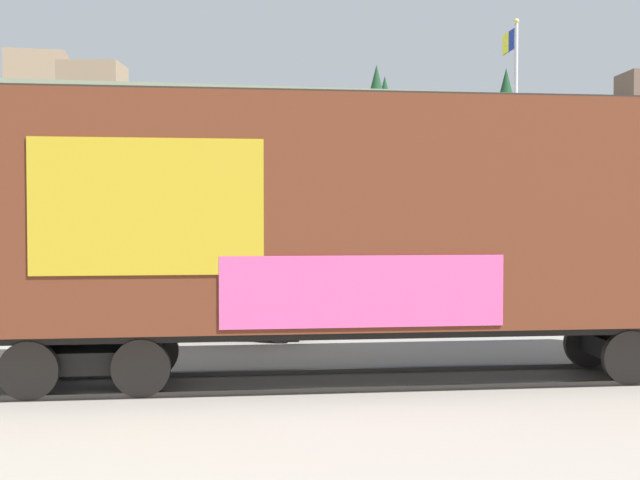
# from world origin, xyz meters

# --- Properties ---
(ground_plane) EXTENTS (260.00, 260.00, 0.00)m
(ground_plane) POSITION_xyz_m (0.00, 0.00, 0.00)
(ground_plane) COLOR gray
(track) EXTENTS (60.00, 4.79, 0.08)m
(track) POSITION_xyz_m (0.66, -0.03, 0.04)
(track) COLOR #4C4742
(track) RESTS_ON ground_plane
(freight_car) EXTENTS (15.62, 3.52, 4.97)m
(freight_car) POSITION_xyz_m (0.09, -0.00, 2.82)
(freight_car) COLOR #5B2B19
(freight_car) RESTS_ON ground_plane
(flagpole) EXTENTS (0.18, 1.26, 9.44)m
(flagpole) POSITION_xyz_m (7.24, 10.85, 5.69)
(flagpole) COLOR silver
(flagpole) RESTS_ON ground_plane
(hillside) EXTENTS (126.05, 34.29, 15.88)m
(hillside) POSITION_xyz_m (0.03, 55.20, 6.05)
(hillside) COLOR slate
(hillside) RESTS_ON ground_plane
(parked_car_black) EXTENTS (4.27, 2.52, 1.66)m
(parked_car_black) POSITION_xyz_m (-2.59, 5.21, 0.84)
(parked_car_black) COLOR black
(parked_car_black) RESTS_ON ground_plane
(parked_car_blue) EXTENTS (4.41, 1.98, 1.72)m
(parked_car_blue) POSITION_xyz_m (3.24, 5.43, 0.85)
(parked_car_blue) COLOR navy
(parked_car_blue) RESTS_ON ground_plane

